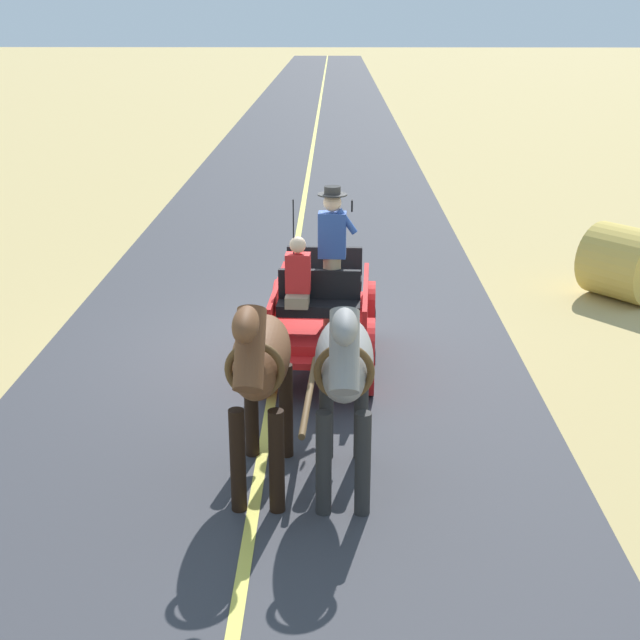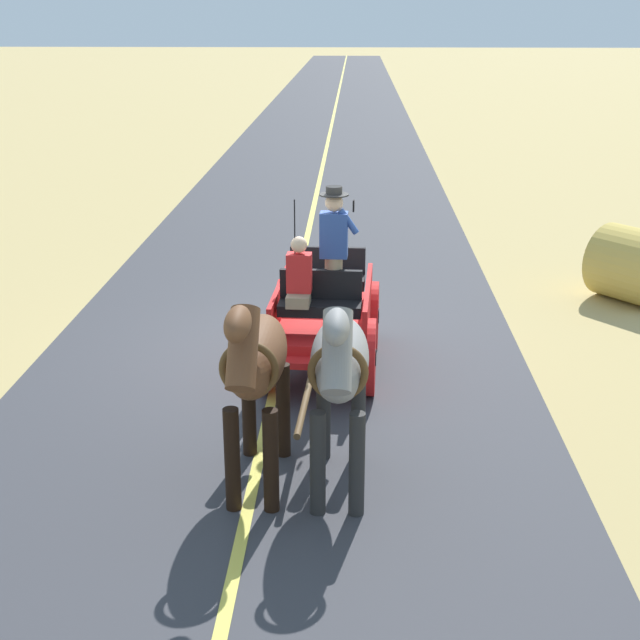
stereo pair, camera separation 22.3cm
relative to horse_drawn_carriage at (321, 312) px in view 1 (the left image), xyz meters
The scene contains 7 objects.
ground_plane 1.24m from the horse_drawn_carriage, 50.43° to the right, with size 200.00×200.00×0.00m, color tan.
road_surface 1.24m from the horse_drawn_carriage, 50.43° to the right, with size 6.65×160.00×0.01m, color #38383D.
road_centre_stripe 1.24m from the horse_drawn_carriage, 50.43° to the right, with size 0.12×160.00×0.00m, color #DBCC4C.
horse_drawn_carriage is the anchor object (origin of this frame).
horse_near_side 3.10m from the horse_drawn_carriage, 94.91° to the left, with size 0.58×2.13×2.21m.
horse_off_side 3.10m from the horse_drawn_carriage, 79.88° to the left, with size 0.60×2.13×2.21m.
hay_bale 5.82m from the horse_drawn_carriage, 147.60° to the right, with size 1.20×1.20×1.10m, color gold.
Camera 1 is at (-0.76, 11.39, 4.52)m, focal length 49.07 mm.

